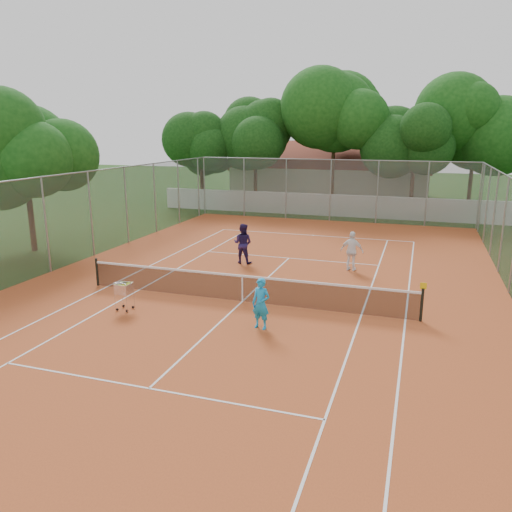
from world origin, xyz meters
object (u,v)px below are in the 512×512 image
(tennis_net, at_px, (242,288))
(player_far_right, at_px, (352,251))
(ball_hopper, at_px, (124,295))
(clubhouse, at_px, (332,172))
(player_far_left, at_px, (243,243))
(player_near, at_px, (261,304))

(tennis_net, distance_m, player_far_right, 6.07)
(player_far_right, xyz_separation_m, ball_hopper, (-6.49, -7.26, -0.34))
(clubhouse, height_order, player_far_right, clubhouse)
(ball_hopper, bearing_deg, player_far_right, 33.23)
(player_far_left, distance_m, player_far_right, 4.82)
(clubhouse, xyz_separation_m, player_near, (3.35, -31.11, -1.40))
(tennis_net, height_order, clubhouse, clubhouse)
(player_far_left, bearing_deg, player_far_right, -173.32)
(player_near, height_order, ball_hopper, player_near)
(player_near, xyz_separation_m, player_far_left, (-3.11, 7.04, 0.12))
(tennis_net, relative_size, player_near, 7.60)
(player_far_left, relative_size, ball_hopper, 1.78)
(player_far_right, bearing_deg, tennis_net, 68.37)
(clubhouse, xyz_separation_m, ball_hopper, (-1.43, -31.03, -1.68))
(clubhouse, relative_size, player_far_left, 9.13)
(clubhouse, relative_size, player_near, 10.49)
(clubhouse, relative_size, ball_hopper, 16.25)
(tennis_net, height_order, player_far_right, player_far_right)
(tennis_net, xyz_separation_m, player_near, (1.35, -2.11, 0.29))
(tennis_net, relative_size, player_far_left, 6.62)
(tennis_net, height_order, player_near, player_near)
(ball_hopper, bearing_deg, player_near, -15.92)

